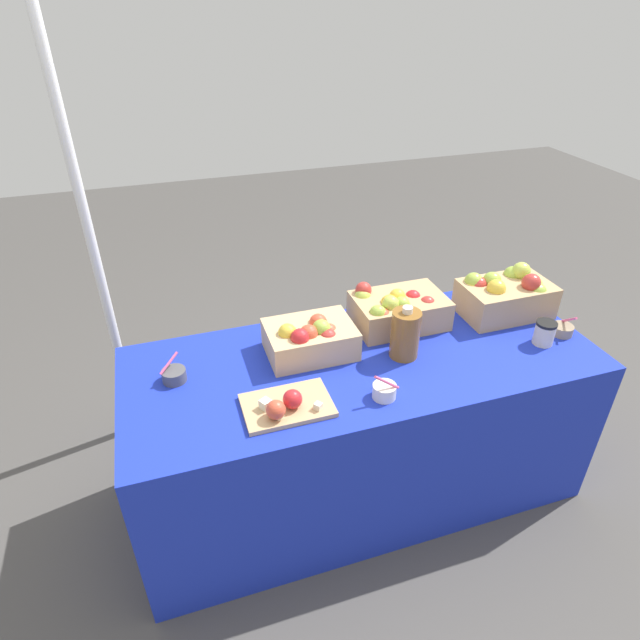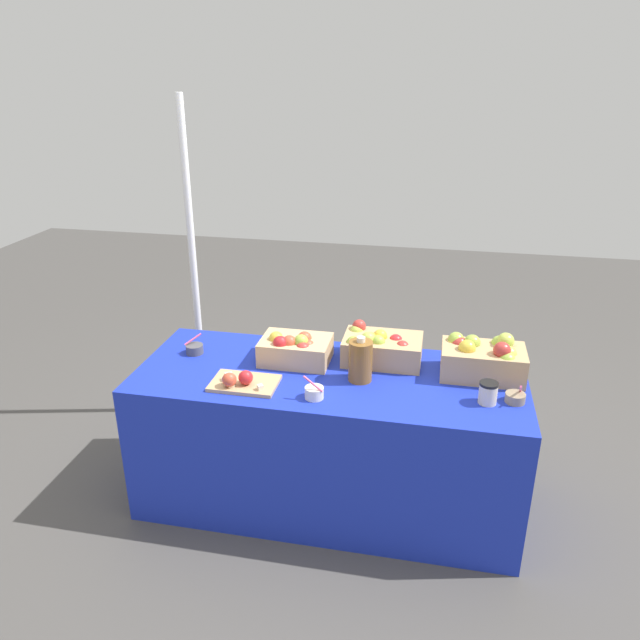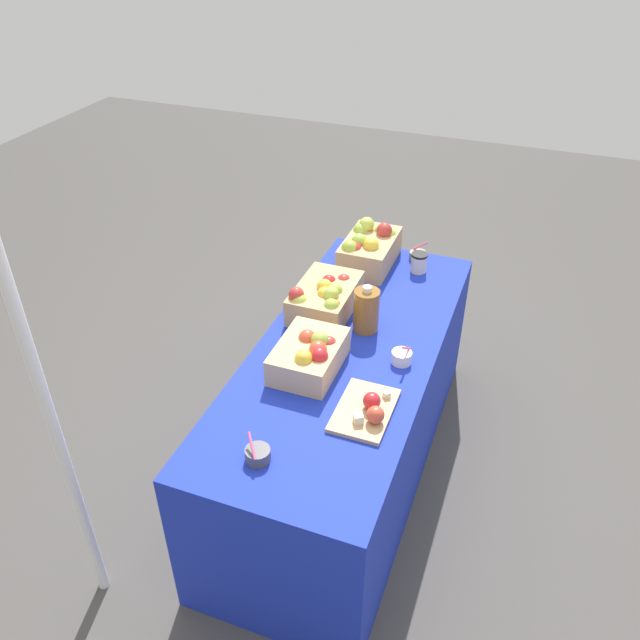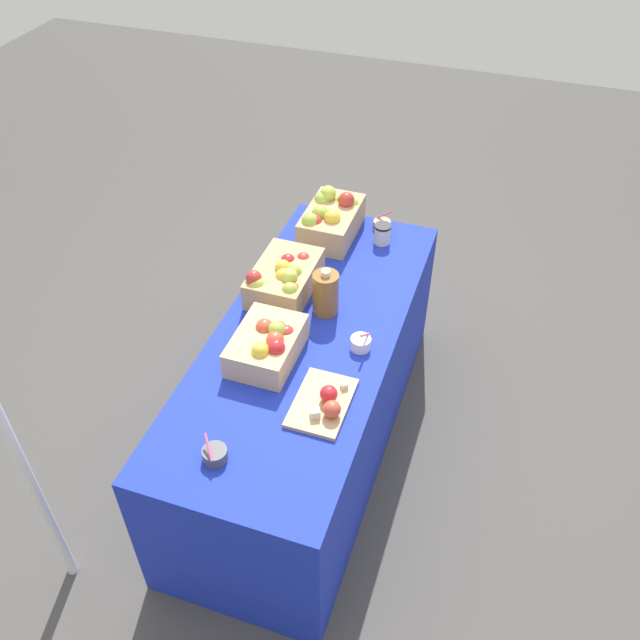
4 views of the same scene
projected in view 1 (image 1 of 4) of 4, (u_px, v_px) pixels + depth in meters
The scene contains 12 objects.
ground_plane at pixel (357, 484), 2.52m from camera, with size 10.00×10.00×0.00m, color #474442.
table at pixel (360, 426), 2.32m from camera, with size 1.90×0.76×0.74m, color #192DB7.
apple_crate_left at pixel (504, 294), 2.37m from camera, with size 0.39×0.24×0.21m.
apple_crate_middle at pixel (397, 309), 2.30m from camera, with size 0.39×0.26×0.18m.
apple_crate_right at pixel (311, 338), 2.12m from camera, with size 0.35×0.25×0.16m.
cutting_board_front at pixel (286, 405), 1.85m from camera, with size 0.31×0.21×0.09m.
sample_bowl_near at pixel (384, 391), 1.91m from camera, with size 0.10×0.09×0.12m.
sample_bowl_mid at pixel (562, 329), 2.26m from camera, with size 0.09×0.09×0.11m.
sample_bowl_far at pixel (174, 375), 1.99m from camera, with size 0.10×0.09×0.10m.
cider_jug at pixel (405, 334), 2.09m from camera, with size 0.12×0.12×0.22m.
coffee_cup at pixel (545, 333), 2.19m from camera, with size 0.08×0.08×0.10m.
tent_pole at pixel (95, 257), 2.31m from camera, with size 0.04×0.04×2.00m, color white.
Camera 1 is at (-0.70, -1.58, 2.00)m, focal length 29.79 mm.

